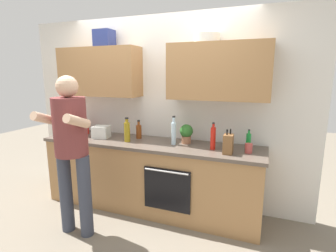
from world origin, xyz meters
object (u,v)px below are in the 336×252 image
object	(u,v)px
cup_tea	(77,134)
grocery_bag_crisps	(79,127)
bottle_hotsauce	(213,138)
grocery_bag_produce	(101,132)
bottle_oil	(127,131)
bottle_water	(174,132)
cup_ceramic	(249,148)
bottle_vinegar	(139,131)
bottle_soda	(248,141)
knife_block	(228,144)
potted_herb	(186,133)
person_standing	(71,144)

from	to	relation	value
cup_tea	grocery_bag_crisps	bearing A→B (deg)	125.78
cup_tea	bottle_hotsauce	bearing A→B (deg)	4.26
grocery_bag_produce	bottle_oil	bearing A→B (deg)	-7.25
bottle_water	cup_ceramic	bearing A→B (deg)	-2.01
bottle_vinegar	grocery_bag_produce	size ratio (longest dim) A/B	1.18
bottle_soda	bottle_water	distance (m)	0.88
bottle_oil	cup_tea	size ratio (longest dim) A/B	2.99
bottle_water	knife_block	world-z (taller)	bottle_water
bottle_soda	grocery_bag_crisps	distance (m)	2.33
bottle_hotsauce	grocery_bag_produce	bearing A→B (deg)	179.86
bottle_hotsauce	knife_block	world-z (taller)	bottle_hotsauce
bottle_hotsauce	cup_ceramic	bearing A→B (deg)	0.60
bottle_water	bottle_soda	bearing A→B (deg)	7.93
bottle_vinegar	grocery_bag_crisps	xyz separation A→B (m)	(-0.92, -0.08, 0.00)
knife_block	grocery_bag_produce	size ratio (longest dim) A/B	1.30
bottle_vinegar	potted_herb	size ratio (longest dim) A/B	1.04
bottle_soda	bottle_water	size ratio (longest dim) A/B	0.65
bottle_vinegar	bottle_oil	size ratio (longest dim) A/B	0.79
bottle_soda	cup_tea	distance (m)	2.20
potted_herb	grocery_bag_crisps	size ratio (longest dim) A/B	1.17
bottle_water	bottle_vinegar	distance (m)	0.56
bottle_vinegar	bottle_oil	xyz separation A→B (m)	(-0.06, -0.21, 0.04)
bottle_oil	cup_tea	bearing A→B (deg)	-173.38
knife_block	cup_ceramic	bearing A→B (deg)	26.17
bottle_oil	potted_herb	size ratio (longest dim) A/B	1.32
bottle_oil	grocery_bag_produce	distance (m)	0.44
bottle_water	bottle_vinegar	xyz separation A→B (m)	(-0.54, 0.12, -0.05)
cup_ceramic	grocery_bag_produce	size ratio (longest dim) A/B	0.50
bottle_soda	grocery_bag_crisps	bearing A→B (deg)	-178.00
bottle_vinegar	grocery_bag_produce	xyz separation A→B (m)	(-0.49, -0.15, -0.02)
person_standing	bottle_soda	size ratio (longest dim) A/B	7.51
bottle_hotsauce	cup_ceramic	xyz separation A→B (m)	(0.39, 0.00, -0.08)
bottle_water	cup_tea	world-z (taller)	bottle_water
cup_tea	grocery_bag_produce	distance (m)	0.32
cup_ceramic	person_standing	bearing A→B (deg)	-156.05
bottle_oil	grocery_bag_crisps	bearing A→B (deg)	171.72
grocery_bag_crisps	bottle_vinegar	bearing A→B (deg)	5.08
grocery_bag_crisps	grocery_bag_produce	distance (m)	0.44
grocery_bag_crisps	cup_ceramic	bearing A→B (deg)	-1.72
bottle_soda	cup_tea	size ratio (longest dim) A/B	2.20
cup_ceramic	grocery_bag_crisps	size ratio (longest dim) A/B	0.51
bottle_water	bottle_oil	size ratio (longest dim) A/B	1.13
bottle_oil	knife_block	xyz separation A→B (m)	(1.27, -0.05, -0.03)
bottle_water	bottle_hotsauce	xyz separation A→B (m)	(0.49, -0.04, -0.02)
bottle_soda	bottle_hotsauce	bearing A→B (deg)	-157.61
bottle_hotsauce	grocery_bag_produce	distance (m)	1.52
grocery_bag_produce	cup_ceramic	bearing A→B (deg)	0.01
cup_tea	knife_block	xyz separation A→B (m)	(1.99, 0.04, 0.05)
potted_herb	bottle_oil	bearing A→B (deg)	-164.73
grocery_bag_crisps	person_standing	bearing A→B (deg)	-54.21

